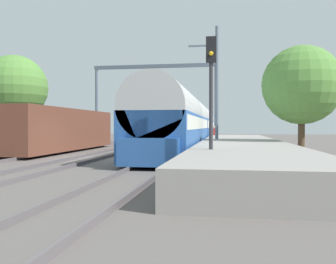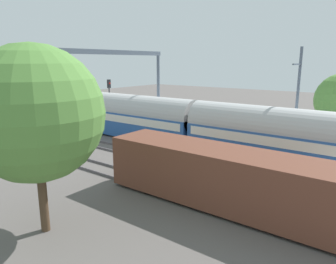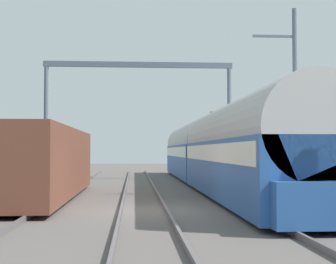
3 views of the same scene
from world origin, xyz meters
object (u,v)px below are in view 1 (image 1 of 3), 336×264
passenger_train (190,123)px  freight_car (61,130)px  catenary_gantry (155,87)px  railway_signal_far (217,113)px  railway_signal_near (211,86)px  person_crossing (214,134)px

passenger_train → freight_car: size_ratio=2.53×
catenary_gantry → passenger_train: bearing=-53.3°
freight_car → railway_signal_far: railway_signal_far is taller
passenger_train → railway_signal_near: bearing=-81.9°
railway_signal_near → catenary_gantry: bearing=106.1°
passenger_train → railway_signal_far: bearing=81.0°
freight_car → railway_signal_far: (10.04, 19.02, 1.79)m
railway_signal_far → catenary_gantry: 9.24m
railway_signal_near → railway_signal_far: 29.25m
freight_car → passenger_train: bearing=40.5°
passenger_train → freight_car: passenger_train is taller
person_crossing → railway_signal_far: (-0.02, 9.03, 2.24)m
freight_car → railway_signal_near: bearing=-44.1°
railway_signal_near → railway_signal_far: (-0.53, 29.25, 0.14)m
freight_car → railway_signal_far: bearing=62.2°
freight_car → catenary_gantry: (4.06, 12.38, 4.16)m
freight_car → person_crossing: freight_car is taller
passenger_train → railway_signal_near: size_ratio=6.74×
catenary_gantry → person_crossing: bearing=-21.7°
railway_signal_near → railway_signal_far: size_ratio=0.96×
person_crossing → catenary_gantry: catenary_gantry is taller
freight_car → railway_signal_far: size_ratio=2.55×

